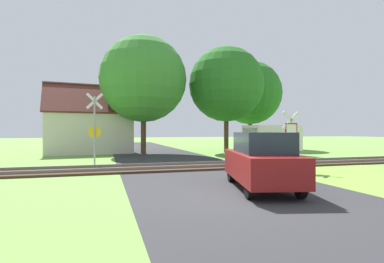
% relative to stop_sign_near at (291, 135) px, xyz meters
% --- Properties ---
extents(ground_plane, '(160.00, 160.00, 0.00)m').
position_rel_stop_sign_near_xyz_m(ground_plane, '(-4.22, -4.29, -1.63)').
color(ground_plane, '#6B9942').
extents(road_asphalt, '(6.66, 80.00, 0.01)m').
position_rel_stop_sign_near_xyz_m(road_asphalt, '(-4.22, -2.29, -1.63)').
color(road_asphalt, '#2D2D30').
rests_on(road_asphalt, ground).
extents(rail_track, '(60.00, 2.60, 0.22)m').
position_rel_stop_sign_near_xyz_m(rail_track, '(-4.22, 2.36, -1.57)').
color(rail_track, '#422D1E').
rests_on(rail_track, ground).
extents(stop_sign_near, '(0.88, 0.16, 2.75)m').
position_rel_stop_sign_near_xyz_m(stop_sign_near, '(0.00, 0.00, 0.00)').
color(stop_sign_near, '#9E9EA5').
rests_on(stop_sign_near, ground).
extents(crossing_sign_far, '(0.88, 0.13, 3.85)m').
position_rel_stop_sign_near_xyz_m(crossing_sign_far, '(-8.67, 4.76, 0.47)').
color(crossing_sign_far, '#9E9EA5').
rests_on(crossing_sign_far, ground).
extents(house, '(7.58, 6.39, 5.82)m').
position_rel_stop_sign_near_xyz_m(house, '(-9.48, 14.86, 0.25)').
color(house, beige).
rests_on(house, ground).
extents(tree_center, '(6.88, 6.88, 9.42)m').
position_rel_stop_sign_near_xyz_m(tree_center, '(-5.18, 12.19, 4.35)').
color(tree_center, '#513823').
rests_on(tree_center, ground).
extents(tree_far, '(6.72, 6.72, 9.28)m').
position_rel_stop_sign_near_xyz_m(tree_far, '(6.75, 17.07, 4.28)').
color(tree_far, '#513823').
rests_on(tree_far, ground).
extents(tree_right, '(6.41, 6.41, 9.05)m').
position_rel_stop_sign_near_xyz_m(tree_right, '(1.86, 11.96, 4.21)').
color(tree_right, '#513823').
rests_on(tree_right, ground).
extents(mail_truck, '(5.15, 2.70, 2.24)m').
position_rel_stop_sign_near_xyz_m(mail_truck, '(3.69, 7.84, -0.39)').
color(mail_truck, silver).
rests_on(mail_truck, ground).
extents(parked_car, '(2.52, 4.27, 1.78)m').
position_rel_stop_sign_near_xyz_m(parked_car, '(-3.45, -3.45, -0.74)').
color(parked_car, maroon).
rests_on(parked_car, ground).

